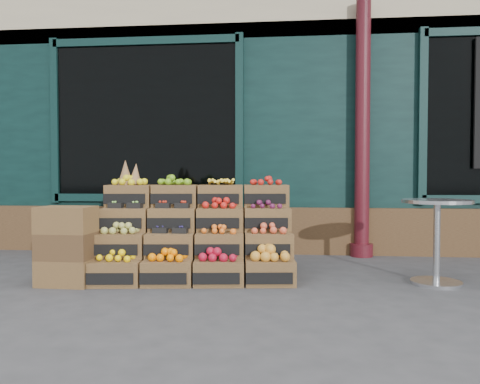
{
  "coord_description": "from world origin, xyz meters",
  "views": [
    {
      "loc": [
        0.25,
        -3.9,
        1.01
      ],
      "look_at": [
        -0.2,
        0.7,
        0.85
      ],
      "focal_mm": 35.0,
      "sensor_mm": 36.0,
      "label": 1
    }
  ],
  "objects": [
    {
      "name": "ground",
      "position": [
        0.0,
        0.0,
        0.0
      ],
      "size": [
        60.0,
        60.0,
        0.0
      ],
      "primitive_type": "plane",
      "color": "#3A3A3C",
      "rests_on": "ground"
    },
    {
      "name": "shop_facade",
      "position": [
        0.0,
        5.11,
        2.4
      ],
      "size": [
        12.0,
        6.24,
        4.8
      ],
      "color": "black",
      "rests_on": "ground"
    },
    {
      "name": "crate_display",
      "position": [
        -0.64,
        0.72,
        0.36
      ],
      "size": [
        1.97,
        1.12,
        1.18
      ],
      "rotation": [
        0.0,
        0.0,
        0.11
      ],
      "color": "brown",
      "rests_on": "ground"
    },
    {
      "name": "spare_crates",
      "position": [
        -1.76,
        0.22,
        0.36
      ],
      "size": [
        0.49,
        0.35,
        0.73
      ],
      "rotation": [
        0.0,
        0.0,
        -0.02
      ],
      "color": "brown",
      "rests_on": "ground"
    },
    {
      "name": "bistro_table",
      "position": [
        1.65,
        0.57,
        0.49
      ],
      "size": [
        0.63,
        0.63,
        0.79
      ],
      "rotation": [
        0.0,
        0.0,
        0.32
      ],
      "color": "silver",
      "rests_on": "ground"
    },
    {
      "name": "shopkeeper",
      "position": [
        -1.57,
        2.79,
        0.98
      ],
      "size": [
        0.82,
        0.67,
        1.96
      ],
      "primitive_type": "imported",
      "rotation": [
        0.0,
        0.0,
        3.45
      ],
      "color": "#1E6C2A",
      "rests_on": "ground"
    }
  ]
}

